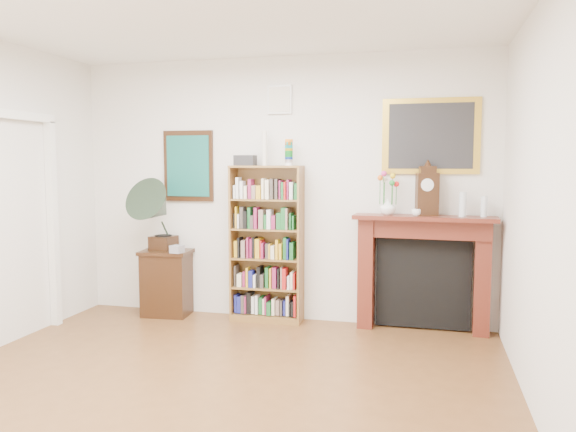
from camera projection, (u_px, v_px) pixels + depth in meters
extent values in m
cube|color=brown|center=(184.00, 418.00, 3.73)|extent=(4.50, 5.00, 0.01)
cube|color=silver|center=(280.00, 190.00, 6.01)|extent=(4.50, 0.01, 2.80)
cube|color=silver|center=(562.00, 216.00, 3.05)|extent=(0.01, 5.00, 2.80)
cube|color=white|center=(53.00, 225.00, 5.77)|extent=(0.08, 0.08, 2.10)
cube|color=white|center=(16.00, 115.00, 5.22)|extent=(0.08, 1.02, 0.08)
cube|color=black|center=(188.00, 166.00, 6.22)|extent=(0.58, 0.03, 0.78)
cube|color=#135A52|center=(188.00, 166.00, 6.20)|extent=(0.50, 0.01, 0.67)
cube|color=white|center=(280.00, 99.00, 5.90)|extent=(0.26, 0.03, 0.30)
cube|color=silver|center=(279.00, 99.00, 5.88)|extent=(0.22, 0.01, 0.26)
cube|color=gold|center=(431.00, 136.00, 5.56)|extent=(0.95, 0.03, 0.75)
cube|color=#262628|center=(431.00, 136.00, 5.54)|extent=(0.82, 0.01, 0.65)
cube|color=brown|center=(234.00, 243.00, 6.03)|extent=(0.03, 0.27, 1.66)
cube|color=brown|center=(301.00, 245.00, 5.85)|extent=(0.03, 0.27, 1.66)
cube|color=brown|center=(266.00, 167.00, 5.86)|extent=(0.77, 0.28, 0.02)
cube|color=brown|center=(267.00, 317.00, 6.02)|extent=(0.77, 0.28, 0.07)
cube|color=brown|center=(270.00, 242.00, 6.06)|extent=(0.76, 0.03, 1.66)
cube|color=brown|center=(267.00, 288.00, 5.98)|extent=(0.72, 0.26, 0.02)
cube|color=brown|center=(267.00, 259.00, 5.95)|extent=(0.72, 0.26, 0.02)
cube|color=brown|center=(267.00, 229.00, 5.92)|extent=(0.72, 0.26, 0.02)
cube|color=brown|center=(266.00, 200.00, 5.89)|extent=(0.72, 0.26, 0.02)
cube|color=black|center=(167.00, 283.00, 6.20)|extent=(0.56, 0.43, 0.73)
cube|color=#551D13|center=(366.00, 273.00, 5.74)|extent=(0.16, 0.21, 1.13)
cube|color=#551D13|center=(482.00, 278.00, 5.47)|extent=(0.16, 0.21, 1.13)
cube|color=#551D13|center=(424.00, 229.00, 5.56)|extent=(1.29, 0.26, 0.18)
cube|color=#551D13|center=(424.00, 218.00, 5.51)|extent=(1.40, 0.39, 0.04)
cube|color=black|center=(423.00, 283.00, 5.68)|extent=(0.93, 0.09, 0.90)
cube|color=black|center=(164.00, 243.00, 6.23)|extent=(0.27, 0.27, 0.15)
cylinder|color=black|center=(163.00, 236.00, 6.22)|extent=(0.21, 0.21, 0.01)
cone|color=#2D4231|center=(156.00, 207.00, 6.04)|extent=(0.56, 0.67, 0.63)
cube|color=#AFAFBB|center=(177.00, 249.00, 5.99)|extent=(0.14, 0.14, 0.08)
cube|color=black|center=(427.00, 194.00, 5.49)|extent=(0.23, 0.17, 0.42)
cylinder|color=white|center=(427.00, 185.00, 5.42)|extent=(0.12, 0.04, 0.12)
cube|color=black|center=(428.00, 170.00, 5.47)|extent=(0.17, 0.13, 0.08)
imported|color=white|center=(388.00, 207.00, 5.60)|extent=(0.16, 0.16, 0.16)
imported|color=white|center=(416.00, 212.00, 5.47)|extent=(0.10, 0.10, 0.07)
cylinder|color=silver|center=(463.00, 204.00, 5.40)|extent=(0.07, 0.07, 0.24)
cylinder|color=silver|center=(484.00, 207.00, 5.37)|extent=(0.06, 0.06, 0.20)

